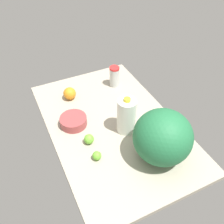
% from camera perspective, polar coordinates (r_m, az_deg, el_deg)
% --- Properties ---
extents(countertop, '(1.20, 0.76, 0.03)m').
position_cam_1_polar(countertop, '(1.59, 0.00, -3.07)').
color(countertop, '#A69D89').
rests_on(countertop, ground).
extents(milk_jug, '(0.11, 0.11, 0.25)m').
position_cam_1_polar(milk_jug, '(1.46, 3.30, -0.85)').
color(milk_jug, white).
rests_on(milk_jug, countertop).
extents(mixing_bowl, '(0.17, 0.17, 0.06)m').
position_cam_1_polar(mixing_bowl, '(1.57, -8.81, -2.06)').
color(mixing_bowl, '#9F4041').
rests_on(mixing_bowl, countertop).
extents(watermelon, '(0.31, 0.31, 0.30)m').
position_cam_1_polar(watermelon, '(1.32, 11.49, -5.64)').
color(watermelon, '#226D3F').
rests_on(watermelon, countertop).
extents(tumbler_cup, '(0.07, 0.07, 0.16)m').
position_cam_1_polar(tumbler_cup, '(1.84, 0.54, 8.14)').
color(tumbler_cup, silver).
rests_on(tumbler_cup, countertop).
extents(lime_beside_bowl, '(0.05, 0.05, 0.05)m').
position_cam_1_polar(lime_beside_bowl, '(1.38, -3.48, -9.94)').
color(lime_beside_bowl, '#68B932').
rests_on(lime_beside_bowl, countertop).
extents(lime_far_back, '(0.06, 0.06, 0.06)m').
position_cam_1_polar(lime_far_back, '(1.45, -5.29, -6.18)').
color(lime_far_back, '#6CB735').
rests_on(lime_far_back, countertop).
extents(orange_near_front, '(0.09, 0.09, 0.09)m').
position_cam_1_polar(orange_near_front, '(1.76, -9.66, 4.20)').
color(orange_near_front, orange).
rests_on(orange_near_front, countertop).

